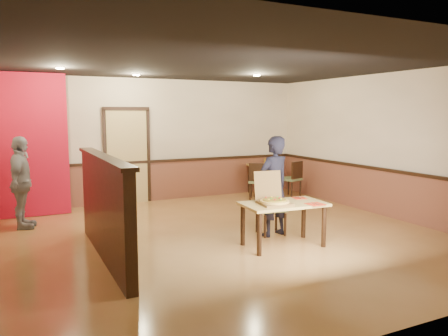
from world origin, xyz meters
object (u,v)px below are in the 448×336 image
object	(u,v)px
side_chair_left	(258,180)
side_chair_right	(292,177)
side_table	(263,172)
passerby	(21,183)
pizza_box	(273,200)
diner_chair	(269,205)
condiment	(265,161)
main_table	(283,210)
diner	(274,186)

from	to	relation	value
side_chair_left	side_chair_right	xyz separation A→B (m)	(0.96, -0.01, -0.01)
side_chair_left	side_chair_right	bearing A→B (deg)	-147.12
side_table	passerby	bearing A→B (deg)	-169.78
pizza_box	diner_chair	bearing A→B (deg)	70.06
diner_chair	condiment	distance (m)	3.80
pizza_box	main_table	bearing A→B (deg)	5.39
side_chair_right	side_table	distance (m)	0.78
passerby	side_chair_right	bearing A→B (deg)	-73.72
side_table	pizza_box	distance (m)	4.41
side_chair_left	diner	size ratio (longest dim) A/B	0.53
diner_chair	side_chair_left	world-z (taller)	side_chair_left
diner_chair	side_table	size ratio (longest dim) A/B	1.03
main_table	side_table	world-z (taller)	side_table
diner_chair	condiment	xyz separation A→B (m)	(1.89, 3.28, 0.34)
side_chair_right	diner	world-z (taller)	diner
pizza_box	side_table	bearing A→B (deg)	69.00
diner	passerby	bearing A→B (deg)	-44.13
diner	passerby	distance (m)	4.38
main_table	condiment	size ratio (longest dim) A/B	9.39
side_chair_left	diner	distance (m)	3.00
diner	pizza_box	distance (m)	0.67
side_chair_right	pizza_box	xyz separation A→B (m)	(-2.60, -3.25, 0.25)
pizza_box	passerby	bearing A→B (deg)	147.51
diner_chair	diner	bearing A→B (deg)	-87.26
side_chair_right	diner_chair	bearing A→B (deg)	29.78
main_table	side_table	size ratio (longest dim) A/B	1.52
diner_chair	side_chair_right	xyz separation A→B (m)	(2.23, 2.54, -0.00)
condiment	main_table	bearing A→B (deg)	-117.63
side_table	side_chair_right	bearing A→B (deg)	-52.38
condiment	side_table	bearing A→B (deg)	-136.96
side_chair_left	main_table	bearing A→B (deg)	99.03
side_table	diner	bearing A→B (deg)	-118.25
side_chair_left	diner	world-z (taller)	diner
pizza_box	side_chair_left	bearing A→B (deg)	71.10
side_table	condiment	xyz separation A→B (m)	(0.14, 0.13, 0.24)
side_chair_right	diner	xyz separation A→B (m)	(-2.24, -2.69, 0.35)
side_table	side_chair_left	bearing A→B (deg)	-128.78
side_chair_left	side_table	world-z (taller)	side_chair_left
passerby	condiment	size ratio (longest dim) A/B	11.82
diner	passerby	world-z (taller)	diner
side_chair_right	condiment	bearing A→B (deg)	-84.54
passerby	condiment	distance (m)	5.74
diner_chair	diner	distance (m)	0.38
passerby	condiment	xyz separation A→B (m)	(5.63, 1.12, 0.00)
diner	condiment	bearing A→B (deg)	-131.49
side_table	condiment	world-z (taller)	condiment
main_table	diner	world-z (taller)	diner
diner_chair	passerby	xyz separation A→B (m)	(-3.74, 2.16, 0.33)
main_table	condiment	distance (m)	4.51
diner	side_table	bearing A→B (deg)	-130.61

